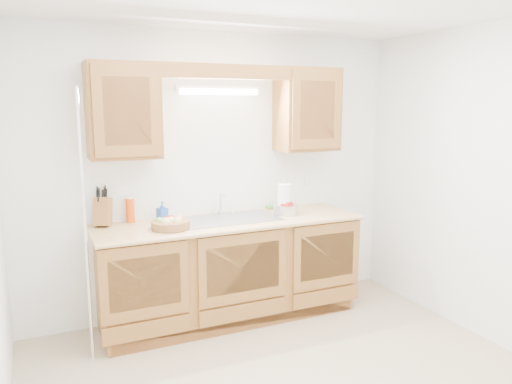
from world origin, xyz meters
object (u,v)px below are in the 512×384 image
fruit_basket (171,223)px  knife_block (103,211)px  paper_towel (284,199)px  apple_bowl (286,209)px

fruit_basket → knife_block: bearing=146.4°
paper_towel → apple_bowl: size_ratio=1.34×
knife_block → paper_towel: (1.56, -0.20, 0.01)m
knife_block → fruit_basket: bearing=-10.2°
fruit_basket → apple_bowl: apple_bowl is taller
paper_towel → fruit_basket: bearing=-173.8°
knife_block → paper_towel: size_ratio=1.06×
paper_towel → apple_bowl: paper_towel is taller
fruit_basket → paper_towel: 1.09m
fruit_basket → paper_towel: paper_towel is taller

